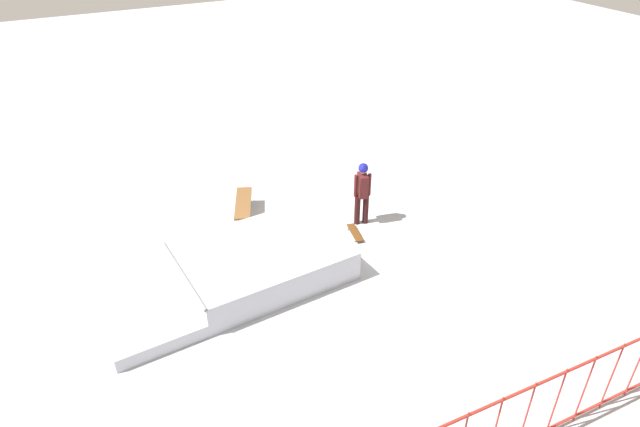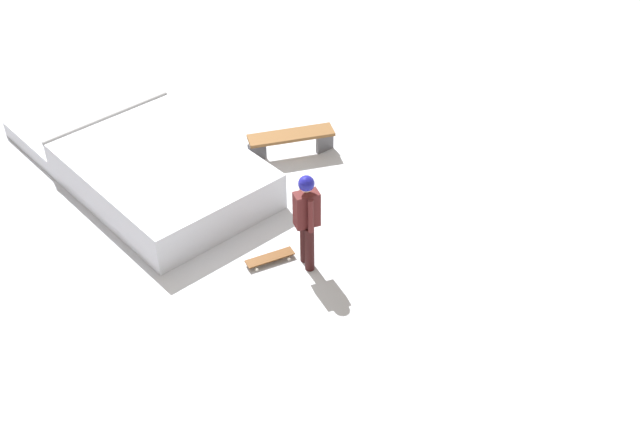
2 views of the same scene
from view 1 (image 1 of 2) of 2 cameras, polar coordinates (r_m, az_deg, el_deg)
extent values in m
plane|color=#B2B7C1|center=(13.06, -1.68, -5.07)|extent=(60.00, 60.00, 0.00)
cube|color=silver|center=(12.59, -5.99, -4.88)|extent=(3.77, 2.85, 0.70)
cube|color=silver|center=(12.12, -17.63, -9.40)|extent=(1.98, 2.72, 0.30)
cylinder|color=gray|center=(11.92, -13.92, -6.10)|extent=(0.26, 2.60, 0.08)
cylinder|color=black|center=(14.32, 4.71, 0.47)|extent=(0.15, 0.15, 0.82)
cylinder|color=black|center=(14.27, 3.85, 0.39)|extent=(0.15, 0.15, 0.82)
cube|color=#4C1919|center=(13.93, 4.40, 2.92)|extent=(0.32, 0.43, 0.60)
cylinder|color=#4C1919|center=(13.98, 5.09, 2.98)|extent=(0.09, 0.09, 0.60)
cylinder|color=#4C1919|center=(13.90, 3.70, 2.86)|extent=(0.09, 0.09, 0.60)
sphere|color=tan|center=(13.72, 4.47, 4.56)|extent=(0.22, 0.22, 0.22)
sphere|color=navy|center=(13.71, 4.48, 4.67)|extent=(0.25, 0.25, 0.25)
cube|color=#593314|center=(13.97, 3.62, -1.95)|extent=(0.36, 0.82, 0.02)
cylinder|color=silver|center=(13.82, 4.44, -2.69)|extent=(0.04, 0.06, 0.06)
cylinder|color=silver|center=(13.75, 3.53, -2.83)|extent=(0.04, 0.06, 0.06)
cylinder|color=silver|center=(14.25, 3.70, -1.46)|extent=(0.04, 0.06, 0.06)
cylinder|color=silver|center=(14.19, 2.82, -1.59)|extent=(0.04, 0.06, 0.06)
cylinder|color=#B22D23|center=(8.54, 16.69, -18.57)|extent=(12.81, 0.46, 0.05)
cylinder|color=#B22D23|center=(11.07, 29.85, -13.34)|extent=(0.03, 0.03, 1.50)
cylinder|color=#B22D23|center=(10.65, 27.80, -14.63)|extent=(0.03, 0.03, 1.50)
cylinder|color=#B22D23|center=(10.26, 25.56, -16.01)|extent=(0.03, 0.03, 1.50)
cylinder|color=#B22D23|center=(9.89, 23.12, -17.46)|extent=(0.03, 0.03, 1.50)
cylinder|color=#B22D23|center=(9.54, 20.44, -18.99)|extent=(0.03, 0.03, 1.50)
cube|color=brown|center=(14.58, -7.90, 1.07)|extent=(0.98, 1.63, 0.06)
cube|color=#4C4C51|center=(15.26, -7.74, 1.54)|extent=(0.08, 0.36, 0.42)
cube|color=#4C4C51|center=(14.16, -7.93, -1.11)|extent=(0.08, 0.36, 0.42)
camera|label=2|loc=(15.08, 52.21, 25.18)|focal=46.65mm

